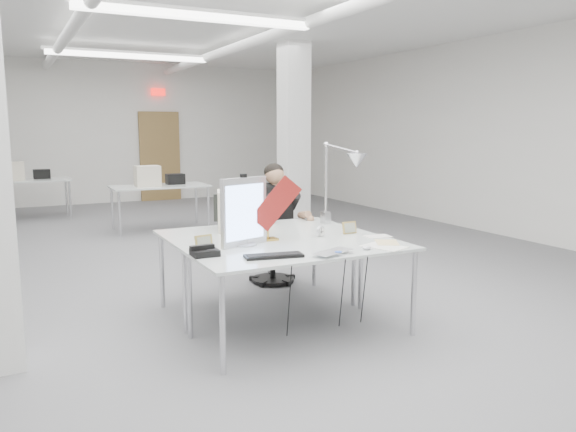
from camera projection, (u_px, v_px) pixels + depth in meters
name	position (u px, v px, depth m)	size (l,w,h in m)	color
room_shell	(202.00, 130.00, 6.75)	(10.04, 14.04, 3.24)	#5D5D60
desk_main	(303.00, 249.00, 4.56)	(1.80, 0.90, 0.03)	silver
desk_second	(258.00, 231.00, 5.35)	(1.80, 0.90, 0.03)	silver
bg_desk_a	(160.00, 186.00, 9.50)	(1.60, 0.80, 0.03)	silver
bg_desk_b	(25.00, 180.00, 10.55)	(1.60, 0.80, 0.03)	silver
office_chair	(273.00, 236.00, 6.24)	(0.52, 0.52, 1.05)	black
seated_person	(274.00, 204.00, 6.14)	(0.48, 0.60, 0.90)	black
monitor	(244.00, 212.00, 4.62)	(0.46, 0.05, 0.56)	silver
pennant	(276.00, 203.00, 4.70)	(0.46, 0.01, 0.19)	maroon
keyboard	(274.00, 256.00, 4.23)	(0.44, 0.15, 0.02)	black
laptop	(338.00, 254.00, 4.28)	(0.36, 0.23, 0.03)	silver
mouse	(367.00, 248.00, 4.48)	(0.08, 0.05, 0.03)	silver
bankers_lamp	(268.00, 221.00, 4.84)	(0.30, 0.12, 0.34)	gold
desk_phone	(205.00, 253.00, 4.28)	(0.20, 0.18, 0.05)	black
picture_frame_left	(204.00, 242.00, 4.49)	(0.15, 0.01, 0.12)	#AC954A
picture_frame_right	(349.00, 228.00, 5.16)	(0.14, 0.01, 0.11)	tan
desk_clock	(321.00, 231.00, 5.03)	(0.09, 0.09, 0.03)	#B9B9BE
paper_stack_a	(384.00, 247.00, 4.59)	(0.23, 0.33, 0.01)	silver
paper_stack_b	(387.00, 243.00, 4.74)	(0.18, 0.25, 0.01)	#D4BA7F
paper_stack_c	(378.00, 236.00, 5.02)	(0.22, 0.16, 0.01)	silver
beige_monitor	(239.00, 210.00, 5.35)	(0.40, 0.37, 0.37)	beige
architect_lamp	(339.00, 186.00, 5.45)	(0.22, 0.64, 0.82)	#BCBCC1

